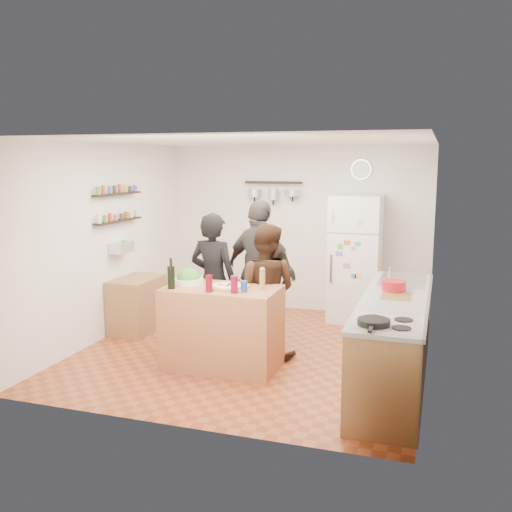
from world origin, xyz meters
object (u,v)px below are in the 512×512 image
(salad_bowl, at_px, (189,281))
(side_table, at_px, (137,305))
(pepper_mill, at_px, (262,281))
(wall_clock, at_px, (361,169))
(fridge, at_px, (355,258))
(person_center, at_px, (265,291))
(wine_bottle, at_px, (171,277))
(salt_canister, at_px, (244,286))
(prep_island, at_px, (222,328))
(person_back, at_px, (260,272))
(red_bowl, at_px, (394,286))
(counter_run, at_px, (394,342))
(skillet, at_px, (374,322))
(person_left, at_px, (214,282))

(salad_bowl, bearing_deg, side_table, 143.83)
(side_table, bearing_deg, salad_bowl, -36.17)
(pepper_mill, height_order, wall_clock, wall_clock)
(fridge, bearing_deg, pepper_mill, -105.67)
(person_center, relative_size, wall_clock, 5.24)
(salad_bowl, relative_size, wine_bottle, 1.34)
(wine_bottle, height_order, salt_canister, wine_bottle)
(prep_island, relative_size, salad_bowl, 3.79)
(person_back, bearing_deg, red_bowl, -179.07)
(pepper_mill, relative_size, fridge, 0.11)
(pepper_mill, bearing_deg, wall_clock, 76.19)
(salad_bowl, bearing_deg, person_back, 60.60)
(prep_island, distance_m, wine_bottle, 0.80)
(salad_bowl, relative_size, counter_run, 0.13)
(person_center, height_order, skillet, person_center)
(counter_run, bearing_deg, fridge, 108.06)
(person_left, bearing_deg, wine_bottle, 84.96)
(salad_bowl, height_order, side_table, salad_bowl)
(person_back, distance_m, skillet, 2.56)
(person_back, bearing_deg, person_center, 134.44)
(skillet, bearing_deg, prep_island, 151.07)
(prep_island, bearing_deg, person_center, 56.69)
(wine_bottle, height_order, pepper_mill, wine_bottle)
(salad_bowl, xyz_separation_m, person_left, (0.09, 0.52, -0.11))
(person_left, bearing_deg, prep_island, 127.10)
(salt_canister, bearing_deg, red_bowl, 18.92)
(salt_canister, height_order, side_table, salt_canister)
(person_left, bearing_deg, counter_run, 174.10)
(prep_island, distance_m, pepper_mill, 0.71)
(salad_bowl, bearing_deg, skillet, -25.12)
(skillet, bearing_deg, red_bowl, 87.90)
(person_left, xyz_separation_m, side_table, (-1.25, 0.33, -0.47))
(counter_run, bearing_deg, wine_bottle, -172.71)
(prep_island, distance_m, person_center, 0.69)
(person_center, bearing_deg, salt_canister, 87.45)
(salad_bowl, distance_m, skillet, 2.40)
(person_left, relative_size, wall_clock, 5.58)
(salt_canister, relative_size, side_table, 0.15)
(red_bowl, bearing_deg, salt_canister, -161.08)
(wine_bottle, relative_size, red_bowl, 0.97)
(person_left, bearing_deg, skillet, 150.32)
(person_back, distance_m, wall_clock, 2.33)
(person_left, bearing_deg, person_back, -129.52)
(counter_run, relative_size, fridge, 1.46)
(wine_bottle, xyz_separation_m, person_center, (0.84, 0.73, -0.25))
(person_back, bearing_deg, skillet, 150.46)
(side_table, bearing_deg, wine_bottle, -45.94)
(fridge, bearing_deg, person_back, -125.62)
(salad_bowl, bearing_deg, fridge, 56.83)
(salt_canister, bearing_deg, fridge, 72.18)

